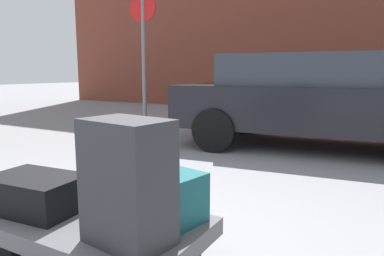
% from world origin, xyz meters
% --- Properties ---
extents(luggage_cart, '(1.35, 0.73, 0.34)m').
position_xyz_m(luggage_cart, '(0.00, 0.00, 0.27)').
color(luggage_cart, '#4C4C51').
rests_on(luggage_cart, ground_plane).
extents(suitcase_black_rear_right, '(0.58, 0.42, 0.21)m').
position_xyz_m(suitcase_black_rear_right, '(-0.36, -0.08, 0.44)').
color(suitcase_black_rear_right, black).
rests_on(suitcase_black_rear_right, luggage_cart).
extents(suitcase_charcoal_rear_left, '(0.45, 0.33, 0.61)m').
position_xyz_m(suitcase_charcoal_rear_left, '(0.40, -0.14, 0.64)').
color(suitcase_charcoal_rear_left, '#2D2D33').
rests_on(suitcase_charcoal_rear_left, luggage_cart).
extents(suitcase_teal_front_right, '(0.55, 0.47, 0.27)m').
position_xyz_m(suitcase_teal_front_right, '(0.35, 0.14, 0.48)').
color(suitcase_teal_front_right, '#144C51').
rests_on(suitcase_teal_front_right, luggage_cart).
extents(parked_car, '(4.47, 2.28, 1.42)m').
position_xyz_m(parked_car, '(0.49, 4.24, 0.76)').
color(parked_car, black).
rests_on(parked_car, ground_plane).
extents(no_parking_sign, '(0.50, 0.08, 2.52)m').
position_xyz_m(no_parking_sign, '(-2.42, 3.78, 1.55)').
color(no_parking_sign, slate).
rests_on(no_parking_sign, ground_plane).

